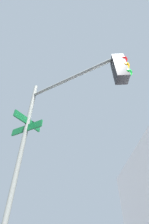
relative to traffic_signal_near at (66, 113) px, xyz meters
The scene contains 1 object.
traffic_signal_near is the anchor object (origin of this frame).
Camera 1 is at (-3.76, -5.91, 1.73)m, focal length 23.63 mm.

